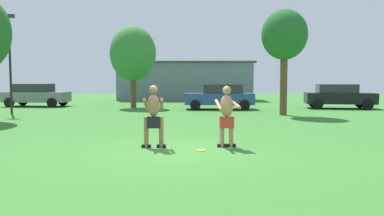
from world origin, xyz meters
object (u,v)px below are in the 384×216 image
object	(u,v)px
lamp_post	(10,53)
car_blue_far_end	(220,96)
player_in_black	(154,115)
car_gray_near_post	(36,95)
car_black_mid_lot	(339,96)
frisbee	(201,150)
player_with_cap	(227,113)
tree_behind_players	(284,36)
tree_right_field	(133,54)

from	to	relation	value
lamp_post	car_blue_far_end	bearing A→B (deg)	16.89
player_in_black	car_blue_far_end	bearing A→B (deg)	80.22
car_gray_near_post	car_black_mid_lot	xyz separation A→B (m)	(20.45, -1.29, 0.00)
car_black_mid_lot	lamp_post	xyz separation A→B (m)	(-19.36, -4.41, 2.53)
car_blue_far_end	lamp_post	bearing A→B (deg)	-163.11
frisbee	car_black_mid_lot	xyz separation A→B (m)	(8.81, 15.30, 0.81)
car_gray_near_post	car_blue_far_end	world-z (taller)	same
player_with_cap	frisbee	xyz separation A→B (m)	(-0.71, -0.58, -0.95)
player_with_cap	player_in_black	xyz separation A→B (m)	(-2.04, -0.15, -0.03)
player_in_black	car_blue_far_end	size ratio (longest dim) A/B	0.40
car_blue_far_end	tree_behind_players	xyz separation A→B (m)	(3.21, -3.87, 3.34)
tree_behind_players	frisbee	bearing A→B (deg)	-112.11
car_black_mid_lot	tree_right_field	world-z (taller)	tree_right_field
frisbee	car_blue_far_end	world-z (taller)	car_blue_far_end
car_blue_far_end	tree_right_field	world-z (taller)	tree_right_field
tree_right_field	lamp_post	bearing A→B (deg)	-140.90
tree_behind_players	car_blue_far_end	bearing A→B (deg)	129.63
tree_right_field	tree_behind_players	xyz separation A→B (m)	(8.93, -5.14, 0.59)
tree_right_field	tree_behind_players	size ratio (longest dim) A/B	0.98
frisbee	lamp_post	bearing A→B (deg)	134.09
tree_behind_players	car_gray_near_post	bearing A→B (deg)	159.24
car_black_mid_lot	car_blue_far_end	xyz separation A→B (m)	(-7.73, -0.88, 0.00)
player_in_black	tree_behind_players	bearing A→B (deg)	60.96
car_blue_far_end	lamp_post	size ratio (longest dim) A/B	0.80
player_with_cap	car_black_mid_lot	xyz separation A→B (m)	(8.09, 14.72, -0.14)
car_black_mid_lot	lamp_post	distance (m)	20.02
car_black_mid_lot	tree_right_field	size ratio (longest dim) A/B	0.82
frisbee	tree_right_field	world-z (taller)	tree_right_field
car_black_mid_lot	tree_behind_players	xyz separation A→B (m)	(-4.52, -4.75, 3.34)
frisbee	lamp_post	distance (m)	15.53
car_gray_near_post	car_blue_far_end	bearing A→B (deg)	-9.66
frisbee	tree_behind_players	world-z (taller)	tree_behind_players
player_in_black	tree_right_field	distance (m)	15.83
frisbee	tree_right_field	size ratio (longest dim) A/B	0.05
car_gray_near_post	lamp_post	xyz separation A→B (m)	(1.09, -5.70, 2.53)
car_blue_far_end	frisbee	bearing A→B (deg)	-94.28
car_blue_far_end	tree_behind_players	world-z (taller)	tree_behind_players
player_with_cap	player_in_black	world-z (taller)	player_in_black
player_with_cap	tree_right_field	xyz separation A→B (m)	(-5.36, 15.11, 2.62)
car_gray_near_post	car_blue_far_end	xyz separation A→B (m)	(12.72, -2.17, 0.00)
player_with_cap	lamp_post	bearing A→B (deg)	137.54
lamp_post	tree_right_field	xyz separation A→B (m)	(5.91, 4.80, 0.23)
car_blue_far_end	tree_right_field	xyz separation A→B (m)	(-5.73, 1.27, 2.75)
car_black_mid_lot	car_gray_near_post	bearing A→B (deg)	176.40
player_with_cap	frisbee	world-z (taller)	player_with_cap
player_in_black	tree_behind_players	size ratio (longest dim) A/B	0.31
frisbee	car_black_mid_lot	world-z (taller)	car_black_mid_lot
car_gray_near_post	player_in_black	bearing A→B (deg)	-57.44
player_with_cap	tree_right_field	size ratio (longest dim) A/B	0.32
car_blue_far_end	tree_behind_players	size ratio (longest dim) A/B	0.78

